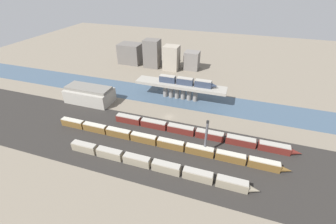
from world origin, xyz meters
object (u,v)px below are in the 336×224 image
train_yard_far (198,133)px  warehouse_building (90,94)px  train_on_bridge (187,82)px  train_yard_mid (160,142)px  signal_tower (206,138)px  train_yard_near (155,165)px

train_yard_far → warehouse_building: bearing=169.4°
train_on_bridge → warehouse_building: (-52.80, -19.83, -7.11)m
train_yard_mid → signal_tower: bearing=3.0°
train_on_bridge → train_yard_mid: (-0.49, -44.15, -9.68)m
train_yard_far → train_yard_near: bearing=-115.4°
train_on_bridge → train_yard_mid: train_on_bridge is taller
train_on_bridge → warehouse_building: bearing=-159.4°
train_yard_far → train_on_bridge: bearing=113.7°
train_yard_far → signal_tower: (4.81, -10.73, 6.35)m
train_on_bridge → train_yard_mid: 45.20m
train_yard_near → signal_tower: (16.76, 14.47, 6.23)m
train_on_bridge → train_yard_mid: size_ratio=0.32×
train_on_bridge → train_yard_near: 58.46m
train_yard_near → train_yard_far: bearing=64.6°
train_yard_near → train_yard_mid: 13.75m
train_yard_far → warehouse_building: 68.23m
train_yard_near → signal_tower: bearing=40.8°
train_yard_near → train_yard_mid: bearing=101.6°
train_yard_mid → signal_tower: (19.51, 1.01, 6.29)m
signal_tower → train_yard_far: bearing=114.1°
train_yard_mid → train_yard_far: size_ratio=1.22×
train_on_bridge → train_yard_near: bearing=-87.8°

